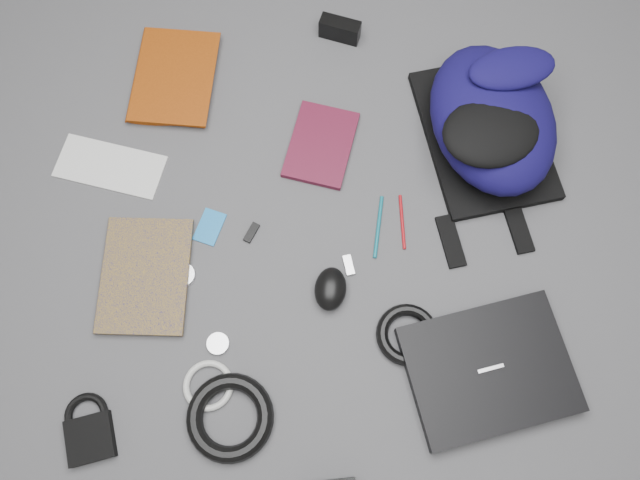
# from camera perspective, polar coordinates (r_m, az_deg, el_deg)

# --- Properties ---
(ground) EXTENTS (4.00, 4.00, 0.00)m
(ground) POSITION_cam_1_polar(r_m,az_deg,el_deg) (1.37, 0.00, -0.26)
(ground) COLOR #4F4F51
(ground) RESTS_ON ground
(backpack) EXTENTS (0.39, 0.48, 0.17)m
(backpack) POSITION_cam_1_polar(r_m,az_deg,el_deg) (1.45, 15.48, 10.63)
(backpack) COLOR #0B0732
(backpack) RESTS_ON ground
(laptop) EXTENTS (0.39, 0.34, 0.03)m
(laptop) POSITION_cam_1_polar(r_m,az_deg,el_deg) (1.34, 15.17, -11.34)
(laptop) COLOR black
(laptop) RESTS_ON ground
(textbook_red) EXTENTS (0.19, 0.26, 0.03)m
(textbook_red) POSITION_cam_1_polar(r_m,az_deg,el_deg) (1.60, -16.57, 14.29)
(textbook_red) COLOR #742B06
(textbook_red) RESTS_ON ground
(comic_book) EXTENTS (0.20, 0.27, 0.02)m
(comic_book) POSITION_cam_1_polar(r_m,az_deg,el_deg) (1.42, -19.32, -3.01)
(comic_book) COLOR #B38B0C
(comic_book) RESTS_ON ground
(envelope) EXTENTS (0.26, 0.15, 0.00)m
(envelope) POSITION_cam_1_polar(r_m,az_deg,el_deg) (1.52, -18.64, 6.40)
(envelope) COLOR silver
(envelope) RESTS_ON ground
(dvd_case) EXTENTS (0.17, 0.22, 0.02)m
(dvd_case) POSITION_cam_1_polar(r_m,az_deg,el_deg) (1.45, 0.09, 8.70)
(dvd_case) COLOR #400C1C
(dvd_case) RESTS_ON ground
(compact_camera) EXTENTS (0.10, 0.06, 0.06)m
(compact_camera) POSITION_cam_1_polar(r_m,az_deg,el_deg) (1.60, 1.83, 18.69)
(compact_camera) COLOR black
(compact_camera) RESTS_ON ground
(sticker_disc) EXTENTS (0.11, 0.11, 0.00)m
(sticker_disc) POSITION_cam_1_polar(r_m,az_deg,el_deg) (1.46, 0.19, 8.56)
(sticker_disc) COLOR white
(sticker_disc) RESTS_ON ground
(pen_teal) EXTENTS (0.02, 0.15, 0.01)m
(pen_teal) POSITION_cam_1_polar(r_m,az_deg,el_deg) (1.39, 5.36, 1.21)
(pen_teal) COLOR #0C5E6D
(pen_teal) RESTS_ON ground
(pen_red) EXTENTS (0.02, 0.13, 0.01)m
(pen_red) POSITION_cam_1_polar(r_m,az_deg,el_deg) (1.40, 7.53, 1.65)
(pen_red) COLOR #9C0C13
(pen_red) RESTS_ON ground
(id_badge) EXTENTS (0.07, 0.09, 0.00)m
(id_badge) POSITION_cam_1_polar(r_m,az_deg,el_deg) (1.40, -10.05, 1.19)
(id_badge) COLOR #1870B8
(id_badge) RESTS_ON ground
(usb_black) EXTENTS (0.03, 0.05, 0.01)m
(usb_black) POSITION_cam_1_polar(r_m,az_deg,el_deg) (1.38, -6.28, 0.68)
(usb_black) COLOR black
(usb_black) RESTS_ON ground
(usb_silver) EXTENTS (0.03, 0.05, 0.01)m
(usb_silver) POSITION_cam_1_polar(r_m,az_deg,el_deg) (1.35, 2.64, -2.32)
(usb_silver) COLOR #B4B3B6
(usb_silver) RESTS_ON ground
(mouse) EXTENTS (0.07, 0.10, 0.05)m
(mouse) POSITION_cam_1_polar(r_m,az_deg,el_deg) (1.32, 0.96, -4.49)
(mouse) COLOR black
(mouse) RESTS_ON ground
(headphone_left) EXTENTS (0.05, 0.05, 0.01)m
(headphone_left) POSITION_cam_1_polar(r_m,az_deg,el_deg) (1.38, -12.43, -3.16)
(headphone_left) COLOR silver
(headphone_left) RESTS_ON ground
(headphone_right) EXTENTS (0.06, 0.06, 0.01)m
(headphone_right) POSITION_cam_1_polar(r_m,az_deg,el_deg) (1.33, -9.31, -9.34)
(headphone_right) COLOR silver
(headphone_right) RESTS_ON ground
(cable_coil) EXTENTS (0.17, 0.17, 0.03)m
(cable_coil) POSITION_cam_1_polar(r_m,az_deg,el_deg) (1.32, 8.00, -8.57)
(cable_coil) COLOR black
(cable_coil) RESTS_ON ground
(power_cord_coil) EXTENTS (0.22, 0.22, 0.03)m
(power_cord_coil) POSITION_cam_1_polar(r_m,az_deg,el_deg) (1.30, -8.22, -15.76)
(power_cord_coil) COLOR black
(power_cord_coil) RESTS_ON ground
(pouch) EXTENTS (0.11, 0.11, 0.02)m
(pouch) POSITION_cam_1_polar(r_m,az_deg,el_deg) (1.37, -20.27, -16.68)
(pouch) COLOR black
(pouch) RESTS_ON ground
(earbud_coil) EXTENTS (0.10, 0.10, 0.02)m
(earbud_coil) POSITION_cam_1_polar(r_m,az_deg,el_deg) (1.38, -20.59, -14.75)
(earbud_coil) COLOR black
(earbud_coil) RESTS_ON ground
(white_cable_coil) EXTENTS (0.13, 0.13, 0.01)m
(white_cable_coil) POSITION_cam_1_polar(r_m,az_deg,el_deg) (1.32, -10.18, -12.96)
(white_cable_coil) COLOR beige
(white_cable_coil) RESTS_ON ground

